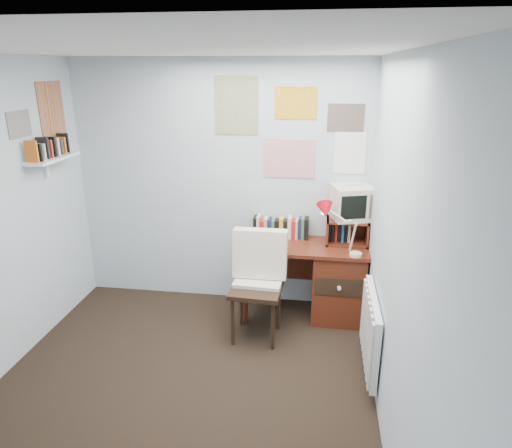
# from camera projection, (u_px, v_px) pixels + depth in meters

# --- Properties ---
(ground) EXTENTS (3.50, 3.50, 0.00)m
(ground) POSITION_uv_depth(u_px,v_px,m) (175.00, 404.00, 3.43)
(ground) COLOR black
(ground) RESTS_ON ground
(back_wall) EXTENTS (3.00, 0.02, 2.50)m
(back_wall) POSITION_uv_depth(u_px,v_px,m) (220.00, 186.00, 4.66)
(back_wall) COLOR #A8B3C0
(back_wall) RESTS_ON ground
(right_wall) EXTENTS (0.02, 3.50, 2.50)m
(right_wall) POSITION_uv_depth(u_px,v_px,m) (397.00, 263.00, 2.82)
(right_wall) COLOR #A8B3C0
(right_wall) RESTS_ON ground
(ceiling) EXTENTS (3.00, 3.50, 0.02)m
(ceiling) POSITION_uv_depth(u_px,v_px,m) (149.00, 49.00, 2.62)
(ceiling) COLOR white
(ceiling) RESTS_ON back_wall
(desk) EXTENTS (1.20, 0.55, 0.76)m
(desk) POSITION_uv_depth(u_px,v_px,m) (332.00, 279.00, 4.53)
(desk) COLOR #5D2415
(desk) RESTS_ON ground
(desk_chair) EXTENTS (0.52, 0.50, 0.97)m
(desk_chair) POSITION_uv_depth(u_px,v_px,m) (256.00, 290.00, 4.14)
(desk_chair) COLOR black
(desk_chair) RESTS_ON ground
(desk_lamp) EXTENTS (0.36, 0.33, 0.41)m
(desk_lamp) POSITION_uv_depth(u_px,v_px,m) (357.00, 235.00, 4.11)
(desk_lamp) COLOR red
(desk_lamp) RESTS_ON desk
(tv_riser) EXTENTS (0.40, 0.30, 0.25)m
(tv_riser) POSITION_uv_depth(u_px,v_px,m) (347.00, 231.00, 4.46)
(tv_riser) COLOR #5D2415
(tv_riser) RESTS_ON desk
(crt_tv) EXTENTS (0.45, 0.43, 0.35)m
(crt_tv) POSITION_uv_depth(u_px,v_px,m) (352.00, 201.00, 4.37)
(crt_tv) COLOR beige
(crt_tv) RESTS_ON tv_riser
(book_row) EXTENTS (0.60, 0.14, 0.22)m
(book_row) POSITION_uv_depth(u_px,v_px,m) (283.00, 227.00, 4.61)
(book_row) COLOR #5D2415
(book_row) RESTS_ON desk
(radiator) EXTENTS (0.09, 0.80, 0.60)m
(radiator) POSITION_uv_depth(u_px,v_px,m) (371.00, 331.00, 3.61)
(radiator) COLOR white
(radiator) RESTS_ON right_wall
(wall_shelf) EXTENTS (0.20, 0.62, 0.24)m
(wall_shelf) POSITION_uv_depth(u_px,v_px,m) (52.00, 158.00, 4.12)
(wall_shelf) COLOR white
(wall_shelf) RESTS_ON left_wall
(posters_back) EXTENTS (1.20, 0.01, 0.90)m
(posters_back) POSITION_uv_depth(u_px,v_px,m) (290.00, 128.00, 4.37)
(posters_back) COLOR white
(posters_back) RESTS_ON back_wall
(posters_left) EXTENTS (0.01, 0.70, 0.60)m
(posters_left) POSITION_uv_depth(u_px,v_px,m) (36.00, 115.00, 4.01)
(posters_left) COLOR white
(posters_left) RESTS_ON left_wall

